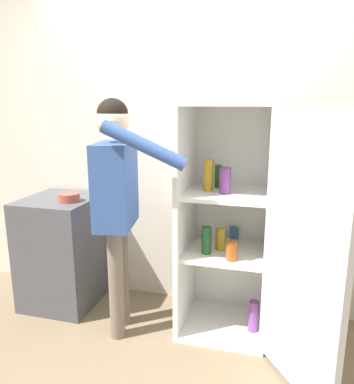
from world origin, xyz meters
name	(u,v)px	position (x,y,z in m)	size (l,w,h in m)	color
ground_plane	(159,373)	(0.00, 0.00, 0.00)	(12.00, 12.00, 0.00)	#7A664C
wall_back	(196,151)	(0.00, 0.98, 1.27)	(7.00, 0.06, 2.55)	beige
refrigerator	(242,226)	(0.42, 0.55, 0.82)	(1.01, 1.13, 1.66)	white
person	(117,189)	(-0.41, 0.37, 1.07)	(0.70, 0.55, 1.67)	#726656
counter	(63,251)	(-1.04, 0.63, 0.45)	(0.56, 0.59, 0.90)	#4C4C51
bowl	(69,197)	(-0.91, 0.57, 0.93)	(0.16, 0.16, 0.06)	#B24738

